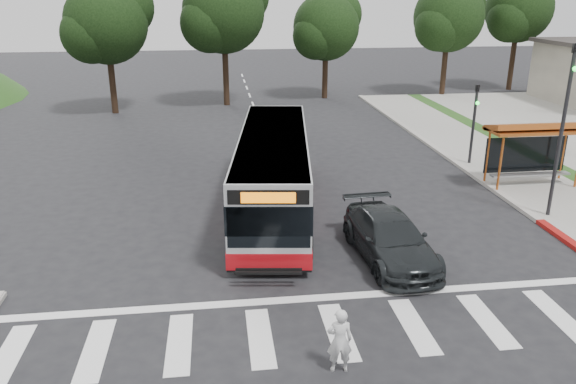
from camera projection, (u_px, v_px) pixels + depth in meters
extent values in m
plane|color=black|center=(307.00, 248.00, 18.98)|extent=(140.00, 140.00, 0.00)
cube|color=gray|center=(500.00, 166.00, 27.76)|extent=(4.00, 40.00, 0.12)
cube|color=#9E9991|center=(462.00, 167.00, 27.51)|extent=(0.30, 40.00, 0.15)
cube|color=silver|center=(338.00, 331.00, 14.30)|extent=(18.00, 2.60, 0.01)
cylinder|color=#A54F1B|center=(500.00, 165.00, 23.75)|extent=(0.10, 0.10, 2.30)
cylinder|color=#A54F1B|center=(487.00, 157.00, 24.87)|extent=(0.10, 0.10, 2.30)
cylinder|color=#A54F1B|center=(563.00, 154.00, 25.31)|extent=(0.10, 0.10, 2.30)
cube|color=#A54F1B|center=(537.00, 130.00, 24.09)|extent=(4.20, 1.60, 0.12)
cube|color=#A54F1B|center=(537.00, 126.00, 24.09)|extent=(4.20, 1.32, 0.51)
cube|color=black|center=(525.00, 154.00, 25.07)|extent=(3.80, 0.06, 1.60)
cube|color=gray|center=(530.00, 174.00, 24.76)|extent=(3.60, 0.40, 0.08)
cylinder|color=black|center=(561.00, 135.00, 20.45)|extent=(0.14, 0.14, 6.50)
imported|color=black|center=(574.00, 58.00, 19.52)|extent=(0.16, 0.20, 1.00)
sphere|color=#19E533|center=(575.00, 69.00, 19.47)|extent=(0.18, 0.18, 0.18)
cylinder|color=black|center=(473.00, 126.00, 27.40)|extent=(0.14, 0.14, 4.00)
imported|color=black|center=(477.00, 95.00, 26.90)|extent=(0.16, 0.20, 1.00)
sphere|color=#19E533|center=(478.00, 103.00, 26.85)|extent=(0.18, 0.18, 0.18)
cylinder|color=black|center=(444.00, 67.00, 46.29)|extent=(0.44, 0.44, 4.40)
sphere|color=black|center=(449.00, 17.00, 44.94)|extent=(5.60, 5.60, 5.60)
sphere|color=black|center=(459.00, 3.00, 45.53)|extent=(4.20, 4.20, 4.20)
sphere|color=black|center=(440.00, 26.00, 44.41)|extent=(3.92, 3.92, 3.92)
cylinder|color=black|center=(512.00, 62.00, 48.97)|extent=(0.44, 0.44, 4.84)
sphere|color=black|center=(519.00, 9.00, 47.49)|extent=(5.60, 5.60, 5.60)
sphere|color=black|center=(511.00, 19.00, 46.97)|extent=(3.92, 3.92, 3.92)
cylinder|color=black|center=(226.00, 73.00, 42.20)|extent=(0.44, 0.44, 4.84)
sphere|color=black|center=(223.00, 12.00, 40.72)|extent=(6.00, 6.00, 6.00)
sphere|color=black|center=(209.00, 23.00, 40.15)|extent=(4.20, 4.20, 4.20)
cylinder|color=black|center=(325.00, 73.00, 45.18)|extent=(0.44, 0.44, 3.96)
sphere|color=black|center=(326.00, 27.00, 43.97)|extent=(5.20, 5.20, 5.20)
sphere|color=black|center=(337.00, 14.00, 44.53)|extent=(3.90, 3.90, 3.90)
sphere|color=black|center=(316.00, 36.00, 43.47)|extent=(3.64, 3.64, 3.64)
cylinder|color=black|center=(112.00, 82.00, 39.44)|extent=(0.44, 0.44, 4.40)
sphere|color=black|center=(106.00, 23.00, 38.09)|extent=(5.60, 5.60, 5.60)
sphere|color=black|center=(123.00, 7.00, 38.67)|extent=(4.20, 4.20, 4.20)
sphere|color=black|center=(90.00, 34.00, 37.55)|extent=(3.92, 3.92, 3.92)
imported|color=silver|center=(340.00, 341.00, 12.57)|extent=(0.60, 0.41, 1.60)
imported|color=#212527|center=(390.00, 238.00, 17.97)|extent=(2.38, 5.15, 1.46)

